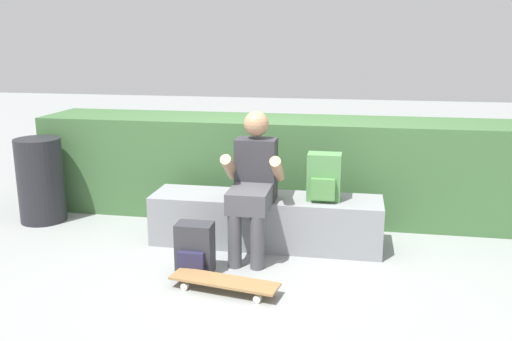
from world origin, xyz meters
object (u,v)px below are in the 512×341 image
trash_bin (41,180)px  backpack_on_ground (195,249)px  backpack_on_bench (324,178)px  bench_main (266,220)px  skateboard_near_person (224,282)px  person_skater (253,180)px

trash_bin → backpack_on_ground: bearing=-26.9°
backpack_on_bench → backpack_on_ground: 1.24m
bench_main → skateboard_near_person: size_ratio=2.43×
backpack_on_ground → trash_bin: size_ratio=0.48×
skateboard_near_person → person_skater: bearing=84.6°
person_skater → trash_bin: 2.26m
bench_main → skateboard_near_person: bench_main is taller
bench_main → person_skater: (-0.07, -0.22, 0.42)m
bench_main → backpack_on_ground: bench_main is taller
backpack_on_bench → trash_bin: (-2.77, 0.24, -0.22)m
backpack_on_bench → trash_bin: size_ratio=0.48×
bench_main → backpack_on_ground: size_ratio=4.99×
bench_main → backpack_on_bench: backpack_on_bench is taller
bench_main → backpack_on_bench: 0.64m
person_skater → trash_bin: (-2.20, 0.45, -0.22)m
backpack_on_bench → skateboard_near_person: bearing=-123.5°
bench_main → backpack_on_bench: (0.50, -0.01, 0.41)m
trash_bin → skateboard_near_person: bearing=-29.5°
backpack_on_bench → backpack_on_ground: backpack_on_bench is taller
skateboard_near_person → trash_bin: trash_bin is taller
bench_main → backpack_on_bench: size_ratio=4.99×
backpack_on_bench → trash_bin: backpack_on_bench is taller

